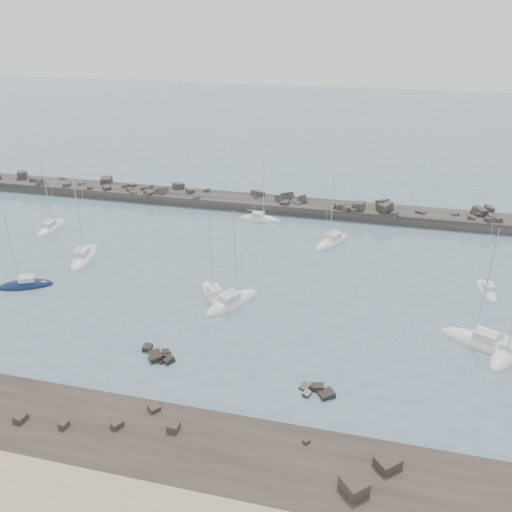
{
  "coord_description": "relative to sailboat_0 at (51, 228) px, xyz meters",
  "views": [
    {
      "loc": [
        16.89,
        -50.18,
        35.31
      ],
      "look_at": [
        2.31,
        12.0,
        2.94
      ],
      "focal_mm": 35.0,
      "sensor_mm": 36.0,
      "label": 1
    }
  ],
  "objects": [
    {
      "name": "sailboat_4",
      "position": [
        34.57,
        -14.96,
        0.0
      ],
      "size": [
        6.45,
        7.55,
        12.19
      ],
      "color": "silver",
      "rests_on": "ground"
    },
    {
      "name": "rock_cluster_near",
      "position": [
        32.5,
        -28.83,
        0.02
      ],
      "size": [
        4.47,
        2.94,
        1.24
      ],
      "color": "black",
      "rests_on": "ground"
    },
    {
      "name": "sailboat_0",
      "position": [
        0.0,
        0.0,
        0.0
      ],
      "size": [
        2.67,
        8.11,
        12.8
      ],
      "color": "silver",
      "rests_on": "ground"
    },
    {
      "name": "sailboat_2",
      "position": [
        11.65,
        -9.02,
        0.02
      ],
      "size": [
        4.33,
        9.4,
        14.43
      ],
      "color": "silver",
      "rests_on": "ground"
    },
    {
      "name": "breakwater",
      "position": [
        29.13,
        18.36,
        0.19
      ],
      "size": [
        115.0,
        7.11,
        5.32
      ],
      "color": "#2D2A28",
      "rests_on": "ground"
    },
    {
      "name": "rock_shelf",
      "position": [
        36.31,
        -41.63,
        -0.12
      ],
      "size": [
        140.0,
        12.0,
        1.92
      ],
      "color": "#2B221E",
      "rests_on": "ground"
    },
    {
      "name": "sailboat_6",
      "position": [
        37.48,
        -16.32,
        0.01
      ],
      "size": [
        6.99,
        8.96,
        14.05
      ],
      "color": "silver",
      "rests_on": "ground"
    },
    {
      "name": "sailboat_9",
      "position": [
        70.49,
        -19.53,
        -0.0
      ],
      "size": [
        6.19,
        8.19,
        12.73
      ],
      "color": "silver",
      "rests_on": "ground"
    },
    {
      "name": "sailboat_3",
      "position": [
        34.72,
        12.37,
        -0.01
      ],
      "size": [
        7.69,
        2.61,
        12.05
      ],
      "color": "silver",
      "rests_on": "ground"
    },
    {
      "name": "sailboat_1",
      "position": [
        8.15,
        -18.49,
        0.0
      ],
      "size": [
        7.69,
        5.09,
        11.85
      ],
      "color": "#0F1D41",
      "rests_on": "ground"
    },
    {
      "name": "sailboat_8",
      "position": [
        70.63,
        -5.3,
        -0.01
      ],
      "size": [
        2.84,
        6.45,
        10.03
      ],
      "color": "silver",
      "rests_on": "ground"
    },
    {
      "name": "rock_cluster_far",
      "position": [
        50.58,
        -30.35,
        -0.14
      ],
      "size": [
        3.94,
        2.39,
        1.32
      ],
      "color": "black",
      "rests_on": "ground"
    },
    {
      "name": "sailboat_7",
      "position": [
        67.81,
        -18.08,
        0.02
      ],
      "size": [
        9.25,
        6.09,
        14.21
      ],
      "color": "silver",
      "rests_on": "ground"
    },
    {
      "name": "ground",
      "position": [
        36.37,
        -19.63,
        -0.14
      ],
      "size": [
        400.0,
        400.0,
        0.0
      ],
      "primitive_type": "plane",
      "color": "slate",
      "rests_on": "ground"
    },
    {
      "name": "sailboat_5",
      "position": [
        48.48,
        5.64,
        0.0
      ],
      "size": [
        6.44,
        8.63,
        13.36
      ],
      "color": "silver",
      "rests_on": "ground"
    }
  ]
}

